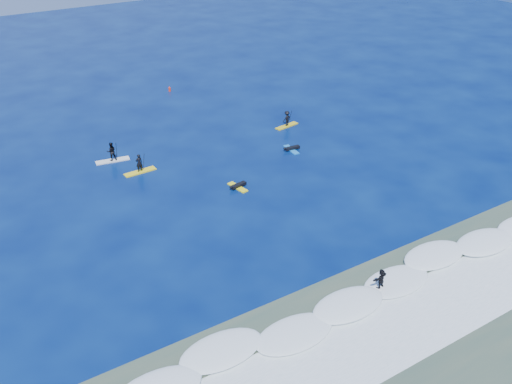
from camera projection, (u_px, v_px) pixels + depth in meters
ground at (289, 214)px, 42.17m from camera, size 160.00×160.00×0.00m
shallow_water at (432, 326)px, 31.87m from camera, size 90.00×13.00×0.01m
breaking_wave at (383, 287)px, 34.82m from camera, size 40.00×6.00×0.30m
whitewater at (419, 316)px, 32.61m from camera, size 34.00×5.00×0.02m
sup_paddler_left at (139, 166)px, 47.72m from camera, size 2.76×0.80×1.92m
sup_paddler_center at (112, 153)px, 49.48m from camera, size 2.98×1.20×2.04m
sup_paddler_right at (287, 120)px, 56.20m from camera, size 2.71×1.09×1.85m
prone_paddler_near at (238, 186)px, 45.61m from camera, size 1.61×2.07×0.42m
prone_paddler_far at (291, 149)px, 51.71m from camera, size 1.64×2.10×0.43m
wave_surfer at (381, 280)px, 34.19m from camera, size 1.97×0.80×1.39m
marker_buoy at (170, 89)px, 65.30m from camera, size 0.27×0.27×0.65m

